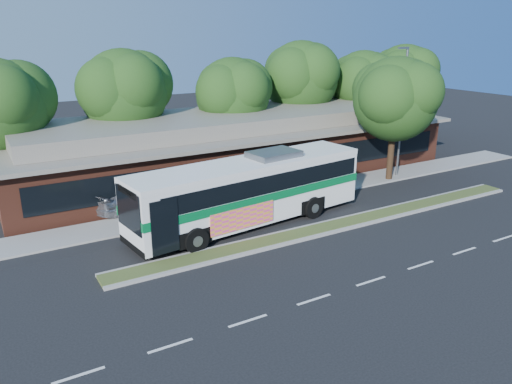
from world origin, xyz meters
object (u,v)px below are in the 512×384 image
Objects in this scene: sedan at (131,196)px; sidewalk_tree at (399,97)px; transit_bus at (250,186)px; lamp_post at (402,109)px.

sidewalk_tree is at bearing -123.98° from sedan.
sedan is at bearing 123.57° from transit_bus.
sidewalk_tree is at bearing -158.93° from lamp_post.
lamp_post is 0.65× the size of transit_bus.
transit_bus is 1.63× the size of sidewalk_tree.
lamp_post is 14.24m from transit_bus.
sedan is (-4.85, 5.72, -1.39)m from transit_bus.
transit_bus is (-13.71, -2.66, -2.76)m from lamp_post.
transit_bus is 13.72m from sidewalk_tree.
lamp_post reaches higher than sidewalk_tree.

